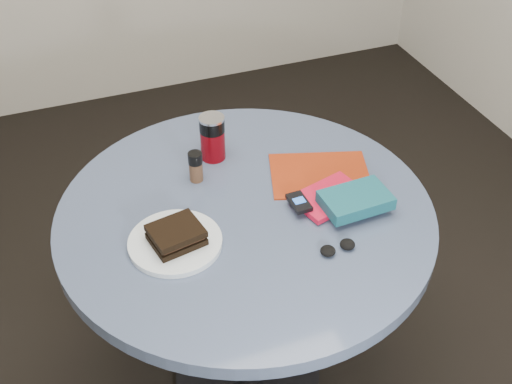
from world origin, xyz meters
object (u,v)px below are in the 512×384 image
object	(u,v)px
soda_can	(213,138)
red_book	(329,197)
mp3_player	(299,202)
sandwich	(176,235)
pepper_grinder	(196,166)
headphones	(338,248)
table	(246,253)
plate	(175,242)
novel	(356,200)
magazine	(320,175)

from	to	relation	value
soda_can	red_book	world-z (taller)	soda_can
mp3_player	sandwich	bearing A→B (deg)	-177.06
sandwich	pepper_grinder	distance (m)	0.27
red_book	headphones	world-z (taller)	same
table	sandwich	size ratio (longest dim) A/B	7.13
plate	novel	bearing A→B (deg)	-5.20
plate	magazine	distance (m)	0.47
soda_can	headphones	xyz separation A→B (m)	(0.17, -0.48, -0.06)
novel	headphones	size ratio (longest dim) A/B	1.84
table	soda_can	world-z (taller)	soda_can
novel	mp3_player	bearing A→B (deg)	155.71
magazine	headphones	world-z (taller)	headphones
novel	headphones	bearing A→B (deg)	-134.84
sandwich	table	bearing A→B (deg)	19.06
sandwich	headphones	world-z (taller)	sandwich
pepper_grinder	magazine	size ratio (longest dim) A/B	0.33
red_book	mp3_player	world-z (taller)	mp3_player
magazine	headphones	size ratio (longest dim) A/B	2.88
table	novel	world-z (taller)	novel
mp3_player	red_book	bearing A→B (deg)	4.44
table	pepper_grinder	world-z (taller)	pepper_grinder
table	magazine	world-z (taller)	magazine
pepper_grinder	soda_can	bearing A→B (deg)	48.16
magazine	red_book	size ratio (longest dim) A/B	1.48
sandwich	magazine	world-z (taller)	sandwich
sandwich	mp3_player	bearing A→B (deg)	2.94
table	red_book	size ratio (longest dim) A/B	5.39
sandwich	magazine	size ratio (longest dim) A/B	0.51
table	soda_can	distance (m)	0.34
mp3_player	headphones	xyz separation A→B (m)	(0.03, -0.17, -0.02)
magazine	red_book	distance (m)	0.11
soda_can	table	bearing A→B (deg)	-88.30
sandwich	red_book	world-z (taller)	sandwich
magazine	table	bearing A→B (deg)	-148.08
table	headphones	world-z (taller)	headphones
pepper_grinder	mp3_player	distance (m)	0.31
table	headphones	bearing A→B (deg)	-55.09
magazine	soda_can	bearing A→B (deg)	160.78
plate	red_book	world-z (taller)	red_book
sandwich	magazine	bearing A→B (deg)	16.57
sandwich	soda_can	world-z (taller)	soda_can
plate	headphones	xyz separation A→B (m)	(0.37, -0.16, 0.00)
sandwich	soda_can	bearing A→B (deg)	58.63
pepper_grinder	novel	bearing A→B (deg)	-38.13
sandwich	novel	bearing A→B (deg)	-4.52
table	sandwich	bearing A→B (deg)	-160.94
sandwich	pepper_grinder	size ratio (longest dim) A/B	1.55
mp3_player	novel	bearing A→B (deg)	-21.79
table	headphones	distance (m)	0.33
red_book	novel	bearing A→B (deg)	-70.24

